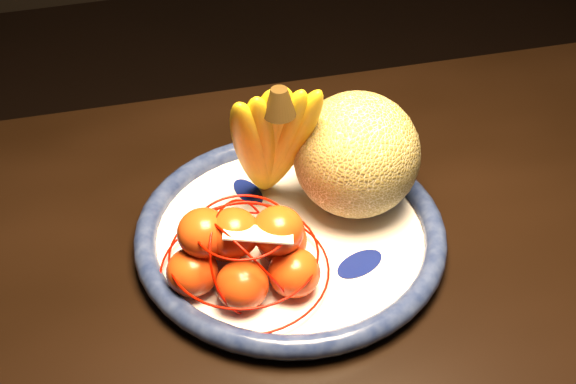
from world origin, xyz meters
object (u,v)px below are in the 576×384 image
object	(u,v)px
fruit_bowl	(290,233)
mandarin_bag	(244,252)
cantaloupe	(356,155)
dining_table	(484,293)
banana_bunch	(271,138)

from	to	relation	value
fruit_bowl	mandarin_bag	xyz separation A→B (m)	(-0.07, -0.05, 0.04)
cantaloupe	fruit_bowl	bearing A→B (deg)	-161.31
dining_table	mandarin_bag	size ratio (longest dim) A/B	5.79
cantaloupe	dining_table	bearing A→B (deg)	-38.85
dining_table	mandarin_bag	world-z (taller)	mandarin_bag
fruit_bowl	cantaloupe	xyz separation A→B (m)	(0.09, 0.03, 0.08)
dining_table	fruit_bowl	distance (m)	0.26
dining_table	banana_bunch	distance (m)	0.33
fruit_bowl	banana_bunch	distance (m)	0.12
dining_table	cantaloupe	size ratio (longest dim) A/B	9.58
banana_bunch	cantaloupe	bearing A→B (deg)	-11.85
dining_table	banana_bunch	bearing A→B (deg)	152.50
dining_table	fruit_bowl	bearing A→B (deg)	162.13
mandarin_bag	banana_bunch	bearing A→B (deg)	60.63
dining_table	banana_bunch	xyz separation A→B (m)	(-0.24, 0.13, 0.19)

